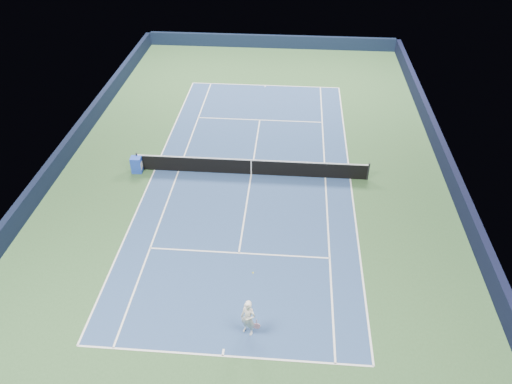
{
  "coord_description": "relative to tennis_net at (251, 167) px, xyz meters",
  "views": [
    {
      "loc": [
        2.13,
        -22.92,
        15.69
      ],
      "look_at": [
        0.51,
        -3.0,
        1.0
      ],
      "focal_mm": 35.0,
      "sensor_mm": 36.0,
      "label": 1
    }
  ],
  "objects": [
    {
      "name": "wall_right",
      "position": [
        10.82,
        0.0,
        0.05
      ],
      "size": [
        0.35,
        40.0,
        1.1
      ],
      "primitive_type": "cube",
      "color": "black",
      "rests_on": "ground"
    },
    {
      "name": "ground",
      "position": [
        0.0,
        0.0,
        -0.5
      ],
      "size": [
        40.0,
        40.0,
        0.0
      ],
      "primitive_type": "plane",
      "color": "#2D4E2A",
      "rests_on": "ground"
    },
    {
      "name": "baseline_far",
      "position": [
        0.0,
        11.88,
        -0.5
      ],
      "size": [
        10.97,
        0.08,
        0.0
      ],
      "primitive_type": "cube",
      "color": "white",
      "rests_on": "ground"
    },
    {
      "name": "sideline_doubles_right",
      "position": [
        5.49,
        0.0,
        -0.5
      ],
      "size": [
        0.08,
        23.77,
        0.0
      ],
      "primitive_type": "cube",
      "color": "white",
      "rests_on": "ground"
    },
    {
      "name": "tennis_player",
      "position": [
        0.85,
        -10.74,
        0.32
      ],
      "size": [
        0.82,
        1.34,
        2.24
      ],
      "color": "white",
      "rests_on": "ground"
    },
    {
      "name": "service_line_near",
      "position": [
        0.0,
        -6.4,
        -0.5
      ],
      "size": [
        8.23,
        0.08,
        0.0
      ],
      "primitive_type": "cube",
      "color": "white",
      "rests_on": "ground"
    },
    {
      "name": "service_line_far",
      "position": [
        0.0,
        6.4,
        -0.5
      ],
      "size": [
        8.23,
        0.08,
        0.0
      ],
      "primitive_type": "cube",
      "color": "white",
      "rests_on": "ground"
    },
    {
      "name": "wall_left",
      "position": [
        -10.82,
        0.0,
        0.05
      ],
      "size": [
        0.35,
        40.0,
        1.1
      ],
      "primitive_type": "cube",
      "color": "black",
      "rests_on": "ground"
    },
    {
      "name": "sideline_doubles_left",
      "position": [
        -5.49,
        0.0,
        -0.5
      ],
      "size": [
        0.08,
        23.77,
        0.0
      ],
      "primitive_type": "cube",
      "color": "white",
      "rests_on": "ground"
    },
    {
      "name": "center_mark_far",
      "position": [
        0.0,
        11.73,
        -0.5
      ],
      "size": [
        0.08,
        0.3,
        0.0
      ],
      "primitive_type": "cube",
      "color": "white",
      "rests_on": "ground"
    },
    {
      "name": "baseline_near",
      "position": [
        0.0,
        -11.88,
        -0.5
      ],
      "size": [
        10.97,
        0.08,
        0.0
      ],
      "primitive_type": "cube",
      "color": "white",
      "rests_on": "ground"
    },
    {
      "name": "sideline_singles_right",
      "position": [
        4.12,
        0.0,
        -0.5
      ],
      "size": [
        0.08,
        23.77,
        0.0
      ],
      "primitive_type": "cube",
      "color": "white",
      "rests_on": "ground"
    },
    {
      "name": "tennis_net",
      "position": [
        0.0,
        0.0,
        0.0
      ],
      "size": [
        12.9,
        0.1,
        1.07
      ],
      "color": "black",
      "rests_on": "ground"
    },
    {
      "name": "center_mark_near",
      "position": [
        0.0,
        -11.73,
        -0.5
      ],
      "size": [
        0.08,
        0.3,
        0.0
      ],
      "primitive_type": "cube",
      "color": "white",
      "rests_on": "ground"
    },
    {
      "name": "sponsor_cube",
      "position": [
        -6.4,
        -0.24,
        -0.04
      ],
      "size": [
        0.62,
        0.55,
        0.94
      ],
      "color": "blue",
      "rests_on": "ground"
    },
    {
      "name": "court_surface",
      "position": [
        0.0,
        0.0,
        -0.5
      ],
      "size": [
        10.97,
        23.77,
        0.01
      ],
      "primitive_type": "cube",
      "color": "navy",
      "rests_on": "ground"
    },
    {
      "name": "center_service_line",
      "position": [
        0.0,
        0.0,
        -0.5
      ],
      "size": [
        0.08,
        12.8,
        0.0
      ],
      "primitive_type": "cube",
      "color": "white",
      "rests_on": "ground"
    },
    {
      "name": "wall_far",
      "position": [
        0.0,
        19.82,
        0.05
      ],
      "size": [
        22.0,
        0.35,
        1.1
      ],
      "primitive_type": "cube",
      "color": "#111A33",
      "rests_on": "ground"
    },
    {
      "name": "sideline_singles_left",
      "position": [
        -4.12,
        0.0,
        -0.5
      ],
      "size": [
        0.08,
        23.77,
        0.0
      ],
      "primitive_type": "cube",
      "color": "white",
      "rests_on": "ground"
    }
  ]
}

